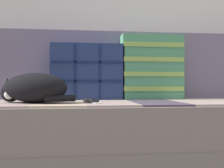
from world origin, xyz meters
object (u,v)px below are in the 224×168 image
at_px(sleeping_cat, 33,89).
at_px(throw_pillow_quilted, 87,72).
at_px(couch, 150,132).
at_px(game_remote_near, 91,101).
at_px(throw_pillow_striped, 152,67).

bearing_deg(sleeping_cat, throw_pillow_quilted, 46.47).
bearing_deg(couch, throw_pillow_quilted, 153.51).
bearing_deg(game_remote_near, sleeping_cat, 177.36).
distance_m(throw_pillow_quilted, throw_pillow_striped, 0.43).
bearing_deg(game_remote_near, throw_pillow_quilted, 91.31).
relative_size(throw_pillow_striped, game_remote_near, 2.21).
bearing_deg(couch, sleeping_cat, -168.93).
bearing_deg(throw_pillow_striped, couch, -108.85).
height_order(throw_pillow_quilted, sleeping_cat, throw_pillow_quilted).
bearing_deg(throw_pillow_quilted, game_remote_near, -88.69).
height_order(couch, throw_pillow_striped, throw_pillow_striped).
distance_m(throw_pillow_striped, sleeping_cat, 0.81).
xyz_separation_m(throw_pillow_striped, sleeping_cat, (-0.73, -0.31, -0.14)).
xyz_separation_m(couch, throw_pillow_striped, (0.06, 0.18, 0.40)).
xyz_separation_m(couch, throw_pillow_quilted, (-0.37, 0.18, 0.37)).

